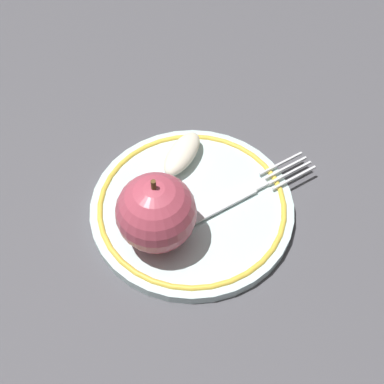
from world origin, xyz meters
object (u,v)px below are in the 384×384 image
at_px(apple_slice_front, 182,154).
at_px(fork, 244,193).
at_px(plate, 192,207).
at_px(apple_red_whole, 156,213).

distance_m(apple_slice_front, fork, 0.08).
relative_size(apple_slice_front, fork, 0.49).
relative_size(plate, apple_red_whole, 2.46).
distance_m(plate, apple_red_whole, 0.07).
relative_size(apple_red_whole, apple_slice_front, 1.33).
xyz_separation_m(plate, apple_slice_front, (-0.06, -0.02, 0.02)).
height_order(plate, apple_slice_front, apple_slice_front).
bearing_deg(apple_red_whole, fork, 131.23).
xyz_separation_m(apple_red_whole, fork, (-0.07, 0.08, -0.04)).
distance_m(plate, fork, 0.06).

